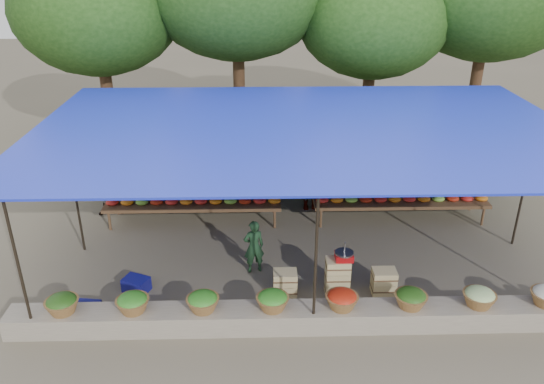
{
  "coord_description": "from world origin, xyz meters",
  "views": [
    {
      "loc": [
        -0.91,
        -10.23,
        6.11
      ],
      "look_at": [
        -0.63,
        0.2,
        1.26
      ],
      "focal_mm": 35.0,
      "sensor_mm": 36.0,
      "label": 1
    }
  ],
  "objects_px": {
    "crate_counter": "(336,280)",
    "weighing_scale": "(344,255)",
    "vendor_seated": "(254,247)",
    "blue_crate_front": "(87,310)",
    "blue_crate_back": "(136,285)"
  },
  "relations": [
    {
      "from": "vendor_seated",
      "to": "blue_crate_front",
      "type": "distance_m",
      "value": 3.36
    },
    {
      "from": "weighing_scale",
      "to": "vendor_seated",
      "type": "xyz_separation_m",
      "value": [
        -1.7,
        0.84,
        -0.28
      ]
    },
    {
      "from": "crate_counter",
      "to": "weighing_scale",
      "type": "bearing_deg",
      "value": -0.0
    },
    {
      "from": "crate_counter",
      "to": "blue_crate_back",
      "type": "xyz_separation_m",
      "value": [
        -3.86,
        0.19,
        -0.17
      ]
    },
    {
      "from": "blue_crate_back",
      "to": "vendor_seated",
      "type": "bearing_deg",
      "value": 38.84
    },
    {
      "from": "blue_crate_back",
      "to": "weighing_scale",
      "type": "bearing_deg",
      "value": 20.36
    },
    {
      "from": "crate_counter",
      "to": "blue_crate_front",
      "type": "height_order",
      "value": "crate_counter"
    },
    {
      "from": "vendor_seated",
      "to": "blue_crate_back",
      "type": "distance_m",
      "value": 2.42
    },
    {
      "from": "crate_counter",
      "to": "weighing_scale",
      "type": "relative_size",
      "value": 6.3
    },
    {
      "from": "vendor_seated",
      "to": "blue_crate_front",
      "type": "height_order",
      "value": "vendor_seated"
    },
    {
      "from": "blue_crate_front",
      "to": "blue_crate_back",
      "type": "bearing_deg",
      "value": 55.16
    },
    {
      "from": "vendor_seated",
      "to": "weighing_scale",
      "type": "bearing_deg",
      "value": 139.44
    },
    {
      "from": "blue_crate_front",
      "to": "weighing_scale",
      "type": "bearing_deg",
      "value": 15.7
    },
    {
      "from": "crate_counter",
      "to": "weighing_scale",
      "type": "distance_m",
      "value": 0.56
    },
    {
      "from": "weighing_scale",
      "to": "blue_crate_front",
      "type": "height_order",
      "value": "weighing_scale"
    }
  ]
}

